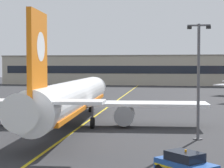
{
  "coord_description": "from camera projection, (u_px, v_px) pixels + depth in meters",
  "views": [
    {
      "loc": [
        13.83,
        -36.55,
        7.23
      ],
      "look_at": [
        5.17,
        8.92,
        5.14
      ],
      "focal_mm": 65.61,
      "sensor_mm": 36.0,
      "label": 1
    }
  ],
  "objects": [
    {
      "name": "airliner_foreground",
      "position": [
        73.0,
        98.0,
        48.89
      ],
      "size": [
        32.32,
        41.51,
        11.65
      ],
      "color": "white",
      "rests_on": "ground"
    },
    {
      "name": "service_car_third",
      "position": [
        185.0,
        165.0,
        26.5
      ],
      "size": [
        4.29,
        4.2,
        1.79
      ],
      "color": "#2351A8",
      "rests_on": "ground"
    },
    {
      "name": "taxiway_centreline",
      "position": [
        105.0,
        109.0,
        68.22
      ],
      "size": [
        10.52,
        179.73,
        0.01
      ],
      "primitive_type": "cube",
      "rotation": [
        0.0,
        0.0,
        0.06
      ],
      "color": "yellow",
      "rests_on": "ground"
    },
    {
      "name": "apron_lamp_post",
      "position": [
        198.0,
        79.0,
        39.71
      ],
      "size": [
        2.24,
        0.9,
        11.26
      ],
      "color": "#515156",
      "rests_on": "ground"
    },
    {
      "name": "terminal_building",
      "position": [
        146.0,
        70.0,
        153.65
      ],
      "size": [
        110.98,
        12.4,
        11.13
      ],
      "color": "#B2A893",
      "rests_on": "ground"
    },
    {
      "name": "ground_plane",
      "position": [
        41.0,
        142.0,
        38.78
      ],
      "size": [
        400.0,
        400.0,
        0.0
      ],
      "primitive_type": "plane",
      "color": "#2D2D30"
    }
  ]
}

